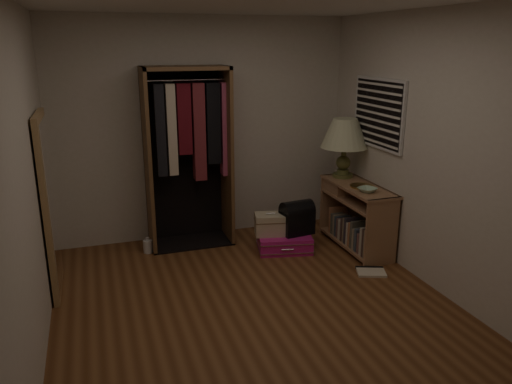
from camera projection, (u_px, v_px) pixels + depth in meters
ground at (258, 309)px, 4.46m from camera, size 4.00×4.00×0.00m
room_walls at (265, 143)px, 4.09m from camera, size 3.52×4.02×2.60m
console_bookshelf at (356, 214)px, 5.74m from camera, size 0.42×1.12×0.75m
open_wardrobe at (190, 142)px, 5.65m from camera, size 0.96×0.50×2.05m
floor_mirror at (49, 205)px, 4.61m from camera, size 0.06×0.80×1.70m
pink_suitcase at (284, 242)px, 5.72m from camera, size 0.69×0.56×0.19m
train_case at (270, 224)px, 5.68m from camera, size 0.40×0.32×0.26m
black_bag at (297, 217)px, 5.68m from camera, size 0.39×0.28×0.39m
table_lamp at (345, 135)px, 5.83m from camera, size 0.74×0.74×0.70m
brass_tray at (362, 186)px, 5.55m from camera, size 0.31×0.31×0.02m
ceramic_bowl at (367, 190)px, 5.35m from camera, size 0.25×0.25×0.05m
white_jug at (148, 246)px, 5.65m from camera, size 0.12×0.12×0.18m
floor_book at (371, 271)px, 5.18m from camera, size 0.35×0.32×0.03m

